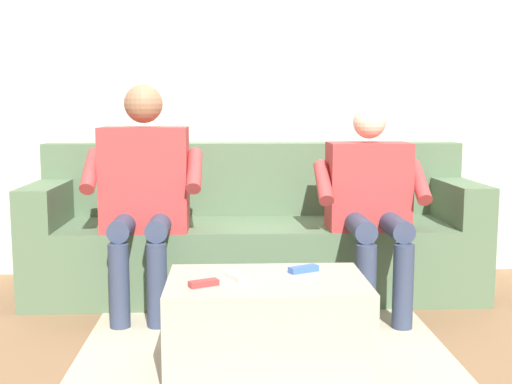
# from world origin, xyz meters

# --- Properties ---
(ground_plane) EXTENTS (8.00, 8.00, 0.00)m
(ground_plane) POSITION_xyz_m (0.00, 0.60, 0.00)
(ground_plane) COLOR #846042
(back_wall) EXTENTS (5.08, 0.06, 2.55)m
(back_wall) POSITION_xyz_m (0.00, -0.58, 1.27)
(back_wall) COLOR beige
(back_wall) RESTS_ON ground
(couch) EXTENTS (2.50, 0.73, 0.84)m
(couch) POSITION_xyz_m (0.00, -0.14, 0.30)
(couch) COLOR #516B4C
(couch) RESTS_ON ground
(coffee_table) EXTENTS (0.80, 0.51, 0.37)m
(coffee_table) POSITION_xyz_m (0.00, 0.99, 0.19)
(coffee_table) COLOR #A89E8E
(coffee_table) RESTS_ON ground
(person_left_seated) EXTENTS (0.58, 0.59, 1.07)m
(person_left_seated) POSITION_xyz_m (-0.59, 0.22, 0.60)
(person_left_seated) COLOR #B23838
(person_left_seated) RESTS_ON ground
(person_right_seated) EXTENTS (0.60, 0.53, 1.17)m
(person_right_seated) POSITION_xyz_m (0.59, 0.19, 0.66)
(person_right_seated) COLOR #B23838
(person_right_seated) RESTS_ON ground
(remote_red) EXTENTS (0.12, 0.09, 0.02)m
(remote_red) POSITION_xyz_m (0.25, 1.08, 0.38)
(remote_red) COLOR #B73333
(remote_red) RESTS_ON coffee_table
(remote_white) EXTENTS (0.09, 0.14, 0.02)m
(remote_white) POSITION_xyz_m (0.12, 0.99, 0.38)
(remote_white) COLOR white
(remote_white) RESTS_ON coffee_table
(remote_blue) EXTENTS (0.14, 0.10, 0.02)m
(remote_blue) POSITION_xyz_m (-0.16, 0.89, 0.38)
(remote_blue) COLOR #3860B7
(remote_blue) RESTS_ON coffee_table
(floor_rug) EXTENTS (1.61, 1.73, 0.01)m
(floor_rug) POSITION_xyz_m (0.00, 0.85, 0.00)
(floor_rug) COLOR #B7AD93
(floor_rug) RESTS_ON ground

